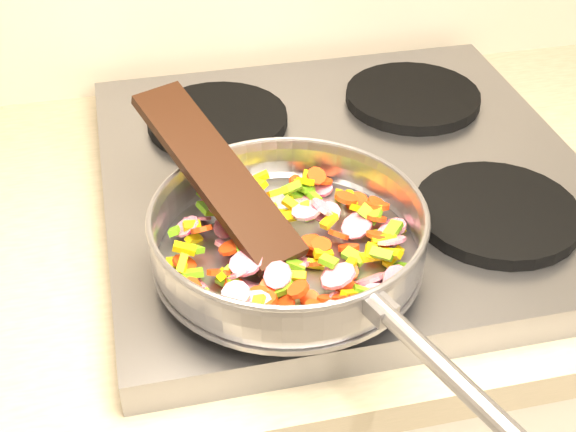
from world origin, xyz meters
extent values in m
cube|color=#939399|center=(-0.70, 1.67, 0.92)|extent=(0.60, 0.60, 0.04)
cylinder|color=black|center=(-0.84, 1.52, 0.95)|extent=(0.19, 0.19, 0.02)
cylinder|color=black|center=(-0.56, 1.52, 0.95)|extent=(0.19, 0.19, 0.02)
cylinder|color=black|center=(-0.84, 1.81, 0.95)|extent=(0.19, 0.19, 0.02)
cylinder|color=black|center=(-0.56, 1.81, 0.95)|extent=(0.19, 0.19, 0.02)
cylinder|color=#9E9EA5|center=(-0.81, 1.49, 0.96)|extent=(0.28, 0.28, 0.01)
torus|color=#9E9EA5|center=(-0.81, 1.49, 0.99)|extent=(0.33, 0.33, 0.05)
torus|color=#9E9EA5|center=(-0.81, 1.49, 1.01)|extent=(0.29, 0.29, 0.01)
cylinder|color=#9E9EA5|center=(-0.73, 1.27, 1.01)|extent=(0.08, 0.19, 0.02)
cube|color=#9E9EA5|center=(-0.76, 1.35, 1.00)|extent=(0.03, 0.04, 0.02)
cylinder|color=#CF1454|center=(-0.76, 1.53, 0.98)|extent=(0.04, 0.04, 0.01)
cylinder|color=#CF1454|center=(-0.72, 1.41, 0.97)|extent=(0.04, 0.03, 0.03)
cylinder|color=red|center=(-0.89, 1.46, 0.98)|extent=(0.03, 0.03, 0.02)
cube|color=#DEBE09|center=(-0.81, 1.38, 0.97)|extent=(0.02, 0.03, 0.02)
cube|color=#DEBE09|center=(-0.72, 1.44, 0.98)|extent=(0.02, 0.02, 0.02)
cylinder|color=red|center=(-0.71, 1.50, 0.98)|extent=(0.03, 0.02, 0.02)
cylinder|color=red|center=(-0.77, 1.42, 0.96)|extent=(0.03, 0.03, 0.01)
cube|color=#5EAC18|center=(-0.75, 1.46, 0.97)|extent=(0.03, 0.03, 0.01)
cylinder|color=#CF1454|center=(-0.80, 1.38, 0.98)|extent=(0.03, 0.03, 0.01)
cylinder|color=#CF1454|center=(-0.78, 1.56, 0.97)|extent=(0.03, 0.03, 0.02)
cylinder|color=#CF1454|center=(-0.78, 1.40, 0.97)|extent=(0.03, 0.02, 0.02)
cube|color=#5EAC18|center=(-0.78, 1.58, 0.98)|extent=(0.02, 0.02, 0.01)
cylinder|color=red|center=(-0.79, 1.49, 0.97)|extent=(0.03, 0.03, 0.02)
cylinder|color=#CF1454|center=(-0.83, 1.52, 0.98)|extent=(0.04, 0.04, 0.01)
cube|color=#5EAC18|center=(-0.77, 1.57, 0.97)|extent=(0.02, 0.03, 0.01)
cylinder|color=#CF1454|center=(-0.77, 1.53, 0.98)|extent=(0.04, 0.04, 0.03)
cylinder|color=red|center=(-0.72, 1.47, 0.97)|extent=(0.03, 0.03, 0.02)
cylinder|color=red|center=(-0.75, 1.60, 0.97)|extent=(0.02, 0.02, 0.01)
cylinder|color=#CF1454|center=(-0.88, 1.42, 0.97)|extent=(0.04, 0.04, 0.01)
cube|color=#DEBE09|center=(-0.79, 1.57, 0.97)|extent=(0.01, 0.03, 0.01)
cube|color=#DEBE09|center=(-0.91, 1.53, 0.97)|extent=(0.02, 0.02, 0.02)
cube|color=#DEBE09|center=(-0.82, 1.55, 0.98)|extent=(0.02, 0.02, 0.01)
cube|color=#DEBE09|center=(-0.93, 1.50, 0.97)|extent=(0.02, 0.02, 0.02)
cube|color=#5EAC18|center=(-0.86, 1.41, 0.97)|extent=(0.02, 0.02, 0.01)
cylinder|color=#CF1454|center=(-0.87, 1.46, 0.98)|extent=(0.04, 0.03, 0.03)
cylinder|color=red|center=(-0.77, 1.38, 0.98)|extent=(0.04, 0.04, 0.02)
cube|color=#DEBE09|center=(-0.74, 1.46, 0.98)|extent=(0.02, 0.02, 0.02)
cylinder|color=red|center=(-0.79, 1.48, 0.98)|extent=(0.03, 0.03, 0.01)
cube|color=#DEBE09|center=(-0.83, 1.45, 0.97)|extent=(0.01, 0.02, 0.01)
cylinder|color=red|center=(-0.84, 1.41, 0.97)|extent=(0.03, 0.03, 0.02)
cube|color=#5EAC18|center=(-0.84, 1.61, 0.98)|extent=(0.02, 0.02, 0.02)
cylinder|color=#CF1454|center=(-0.73, 1.51, 0.97)|extent=(0.04, 0.05, 0.02)
cube|color=#DEBE09|center=(-0.78, 1.46, 0.98)|extent=(0.02, 0.01, 0.01)
cylinder|color=#CF1454|center=(-0.86, 1.41, 0.97)|extent=(0.04, 0.04, 0.01)
cylinder|color=#CF1454|center=(-0.74, 1.43, 0.96)|extent=(0.04, 0.03, 0.03)
cylinder|color=#CF1454|center=(-0.78, 1.44, 0.96)|extent=(0.04, 0.04, 0.02)
cube|color=#5EAC18|center=(-0.71, 1.44, 0.97)|extent=(0.02, 0.02, 0.01)
cylinder|color=#CF1454|center=(-0.84, 1.51, 0.97)|extent=(0.04, 0.04, 0.03)
cube|color=#5EAC18|center=(-0.86, 1.41, 0.98)|extent=(0.02, 0.02, 0.02)
cylinder|color=red|center=(-0.86, 1.42, 0.98)|extent=(0.03, 0.03, 0.01)
cylinder|color=#CF1454|center=(-0.71, 1.46, 0.98)|extent=(0.04, 0.04, 0.02)
cylinder|color=red|center=(-0.87, 1.49, 0.98)|extent=(0.04, 0.04, 0.01)
cube|color=#DEBE09|center=(-0.74, 1.45, 0.97)|extent=(0.02, 0.01, 0.01)
cylinder|color=#CF1454|center=(-0.91, 1.47, 0.97)|extent=(0.04, 0.05, 0.03)
cube|color=#DEBE09|center=(-0.82, 1.61, 0.98)|extent=(0.02, 0.01, 0.02)
cylinder|color=red|center=(-0.78, 1.60, 0.97)|extent=(0.03, 0.03, 0.02)
cube|color=#DEBE09|center=(-0.84, 1.51, 0.99)|extent=(0.02, 0.03, 0.02)
cylinder|color=red|center=(-0.79, 1.46, 0.97)|extent=(0.03, 0.02, 0.02)
cube|color=#5EAC18|center=(-0.70, 1.48, 0.99)|extent=(0.03, 0.02, 0.01)
cube|color=#5EAC18|center=(-0.78, 1.44, 0.99)|extent=(0.02, 0.02, 0.01)
cube|color=#5EAC18|center=(-0.83, 1.44, 0.97)|extent=(0.02, 0.02, 0.02)
cylinder|color=red|center=(-0.83, 1.50, 0.98)|extent=(0.02, 0.02, 0.01)
cylinder|color=#CF1454|center=(-0.91, 1.54, 0.98)|extent=(0.03, 0.04, 0.02)
cylinder|color=red|center=(-0.81, 1.39, 0.97)|extent=(0.03, 0.03, 0.02)
cylinder|color=#CF1454|center=(-0.88, 1.57, 0.98)|extent=(0.04, 0.03, 0.02)
cylinder|color=#CF1454|center=(-0.86, 1.46, 0.98)|extent=(0.04, 0.04, 0.01)
cube|color=#5EAC18|center=(-0.84, 1.38, 0.97)|extent=(0.03, 0.02, 0.01)
cylinder|color=red|center=(-0.86, 1.52, 0.98)|extent=(0.03, 0.03, 0.02)
cube|color=#DEBE09|center=(-0.76, 1.51, 0.98)|extent=(0.02, 0.02, 0.01)
cube|color=#5EAC18|center=(-0.88, 1.44, 0.97)|extent=(0.02, 0.02, 0.02)
cylinder|color=#CF1454|center=(-0.83, 1.56, 0.97)|extent=(0.05, 0.04, 0.03)
cylinder|color=red|center=(-0.85, 1.43, 0.97)|extent=(0.03, 0.03, 0.01)
cylinder|color=#CF1454|center=(-0.86, 1.40, 0.97)|extent=(0.03, 0.03, 0.01)
cylinder|color=red|center=(-0.88, 1.45, 0.97)|extent=(0.03, 0.03, 0.02)
cube|color=#DEBE09|center=(-0.85, 1.51, 0.98)|extent=(0.02, 0.02, 0.02)
cube|color=#5EAC18|center=(-0.87, 1.48, 0.97)|extent=(0.02, 0.02, 0.02)
cylinder|color=red|center=(-0.75, 1.48, 0.97)|extent=(0.03, 0.03, 0.02)
cylinder|color=red|center=(-0.90, 1.52, 0.98)|extent=(0.03, 0.03, 0.02)
cube|color=#5EAC18|center=(-0.78, 1.53, 0.98)|extent=(0.01, 0.02, 0.02)
cylinder|color=red|center=(-0.85, 1.41, 0.97)|extent=(0.03, 0.03, 0.01)
cylinder|color=red|center=(-0.76, 1.44, 0.97)|extent=(0.03, 0.02, 0.02)
cylinder|color=#CF1454|center=(-0.87, 1.51, 0.96)|extent=(0.04, 0.04, 0.03)
cylinder|color=#CF1454|center=(-0.75, 1.59, 0.97)|extent=(0.03, 0.03, 0.01)
cylinder|color=red|center=(-0.81, 1.48, 0.97)|extent=(0.03, 0.03, 0.02)
cylinder|color=#CF1454|center=(-0.87, 1.54, 0.97)|extent=(0.03, 0.03, 0.02)
cube|color=#5EAC18|center=(-0.86, 1.48, 0.97)|extent=(0.03, 0.03, 0.01)
cube|color=#5EAC18|center=(-0.72, 1.49, 0.97)|extent=(0.02, 0.02, 0.02)
cylinder|color=#CF1454|center=(-0.69, 1.50, 0.97)|extent=(0.04, 0.04, 0.02)
cylinder|color=#CF1454|center=(-0.80, 1.39, 0.97)|extent=(0.03, 0.03, 0.02)
cube|color=#DEBE09|center=(-0.84, 1.51, 0.98)|extent=(0.02, 0.03, 0.01)
cylinder|color=#CF1454|center=(-0.86, 1.59, 0.97)|extent=(0.04, 0.04, 0.01)
cube|color=#DEBE09|center=(-0.72, 1.53, 0.98)|extent=(0.03, 0.01, 0.02)
cylinder|color=red|center=(-0.92, 1.44, 0.98)|extent=(0.03, 0.03, 0.02)
cylinder|color=red|center=(-0.78, 1.48, 0.98)|extent=(0.03, 0.03, 0.01)
cube|color=#DEBE09|center=(-0.76, 1.44, 0.98)|extent=(0.02, 0.02, 0.01)
cube|color=#5EAC18|center=(-0.72, 1.51, 0.98)|extent=(0.03, 0.02, 0.02)
cube|color=#5EAC18|center=(-0.89, 1.58, 0.99)|extent=(0.02, 0.02, 0.01)
cylinder|color=red|center=(-0.79, 1.41, 0.97)|extent=(0.02, 0.02, 0.02)
cube|color=#DEBE09|center=(-0.69, 1.50, 0.97)|extent=(0.02, 0.01, 0.02)
cube|color=#DEBE09|center=(-0.82, 1.44, 0.98)|extent=(0.02, 0.02, 0.01)
cube|color=#5EAC18|center=(-0.73, 1.44, 0.98)|extent=(0.03, 0.03, 0.01)
cube|color=#DEBE09|center=(-0.92, 1.49, 0.99)|extent=(0.03, 0.02, 0.01)
cube|color=#DEBE09|center=(-0.78, 1.59, 0.97)|extent=(0.01, 0.03, 0.02)
cylinder|color=#CF1454|center=(-0.81, 1.47, 0.97)|extent=(0.03, 0.03, 0.02)
cube|color=#5EAC18|center=(-0.84, 1.57, 0.99)|extent=(0.02, 0.02, 0.01)
cube|color=#5EAC18|center=(-0.81, 1.46, 0.97)|extent=(0.02, 0.02, 0.02)
cube|color=#DEBE09|center=(-0.93, 1.47, 0.97)|extent=(0.01, 0.03, 0.01)
cube|color=#DEBE09|center=(-0.80, 1.55, 0.98)|extent=(0.02, 0.02, 0.02)
cylinder|color=red|center=(-0.84, 1.53, 0.99)|extent=(0.03, 0.02, 0.02)
cylinder|color=#CF1454|center=(-0.90, 1.56, 0.97)|extent=(0.04, 0.04, 0.03)
cylinder|color=red|center=(-0.70, 1.53, 0.98)|extent=(0.02, 0.02, 0.01)
cylinder|color=#CF1454|center=(-0.74, 1.41, 0.97)|extent=(0.05, 0.05, 0.01)
cylinder|color=#CF1454|center=(-0.75, 1.40, 0.97)|extent=(0.04, 0.04, 0.02)
cylinder|color=#CF1454|center=(-0.83, 1.61, 0.97)|extent=(0.03, 0.03, 0.02)
cube|color=#5EAC18|center=(-0.78, 1.58, 0.97)|extent=(0.03, 0.02, 0.02)
cube|color=#DEBE09|center=(-0.73, 1.56, 0.97)|extent=(0.01, 0.02, 0.02)
cube|color=#5EAC18|center=(-0.86, 1.56, 0.98)|extent=(0.02, 0.02, 0.02)
cube|color=#5EAC18|center=(-0.83, 1.48, 0.97)|extent=(0.02, 0.01, 0.01)
cube|color=#DEBE09|center=(-0.85, 1.48, 0.97)|extent=(0.03, 0.02, 0.02)
cube|color=#DEBE09|center=(-0.81, 1.55, 0.97)|extent=(0.03, 0.02, 0.01)
cube|color=#5EAC18|center=(-0.88, 1.46, 0.97)|extent=(0.02, 0.02, 0.01)
cube|color=#5EAC18|center=(-0.77, 1.59, 0.97)|extent=(0.02, 0.02, 0.02)
cylinder|color=red|center=(-0.72, 1.48, 0.98)|extent=(0.03, 0.03, 0.02)
cylinder|color=#CF1454|center=(-0.85, 1.48, 0.97)|extent=(0.04, 0.04, 0.01)
cylinder|color=#CF1454|center=(-0.84, 1.44, 0.98)|extent=(0.04, 0.04, 0.02)
cube|color=#DEBE09|center=(-0.81, 1.54, 0.98)|extent=(0.03, 0.02, 0.02)
cube|color=#5EAC18|center=(-0.92, 1.44, 0.98)|extent=(0.02, 0.02, 0.01)
cylinder|color=#CF1454|center=(-0.85, 1.59, 0.97)|extent=(0.03, 0.03, 0.01)
cylinder|color=#CF1454|center=(-0.88, 1.42, 0.98)|extent=(0.04, 0.04, 0.02)
cylinder|color=#CF1454|center=(-0.83, 1.47, 0.98)|extent=(0.04, 0.04, 0.03)
cylinder|color=red|center=(-0.71, 1.52, 0.99)|extent=(0.04, 0.04, 0.02)
cube|color=#DEBE09|center=(-0.74, 1.57, 0.97)|extent=(0.02, 0.03, 0.02)
cube|color=#DEBE09|center=(-0.87, 1.39, 0.97)|extent=(0.03, 0.02, 0.02)
cylinder|color=red|center=(-0.82, 1.41, 0.98)|extent=(0.03, 0.03, 0.02)
cylinder|color=red|center=(-0.72, 1.56, 0.97)|extent=(0.04, 0.04, 0.01)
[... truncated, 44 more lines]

